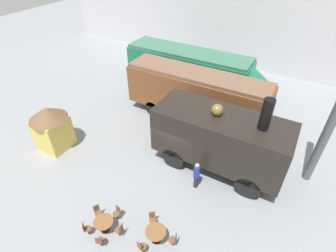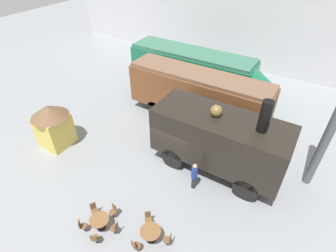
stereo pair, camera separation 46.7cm
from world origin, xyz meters
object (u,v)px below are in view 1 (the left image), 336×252
object	(u,v)px
passenger_coach_wooden	(196,93)
steam_locomotive	(220,137)
streamlined_locomotive	(196,69)
visitor_person	(196,174)
cafe_table_near	(156,233)
cafe_chair_0	(152,218)
ticket_kiosk	(51,126)
cafe_table_mid	(104,223)

from	to	relation	value
passenger_coach_wooden	steam_locomotive	bearing A→B (deg)	-50.34
streamlined_locomotive	visitor_person	distance (m)	10.68
cafe_table_near	cafe_chair_0	size ratio (longest dim) A/B	1.10
cafe_chair_0	steam_locomotive	bearing A→B (deg)	123.86
cafe_table_near	steam_locomotive	bearing A→B (deg)	83.36
streamlined_locomotive	cafe_chair_0	distance (m)	13.39
steam_locomotive	cafe_table_near	world-z (taller)	steam_locomotive
cafe_chair_0	ticket_kiosk	xyz separation A→B (m)	(-8.59, 1.76, 1.16)
visitor_person	streamlined_locomotive	bearing A→B (deg)	115.02
streamlined_locomotive	cafe_chair_0	bearing A→B (deg)	-74.04
cafe_table_mid	visitor_person	size ratio (longest dim) A/B	0.52
passenger_coach_wooden	ticket_kiosk	size ratio (longest dim) A/B	3.41
passenger_coach_wooden	steam_locomotive	world-z (taller)	steam_locomotive
passenger_coach_wooden	cafe_table_near	distance (m)	10.22
cafe_table_mid	ticket_kiosk	bearing A→B (deg)	155.03
cafe_chair_0	cafe_table_near	bearing A→B (deg)	-0.00
passenger_coach_wooden	steam_locomotive	xyz separation A→B (m)	(3.25, -3.92, 0.07)
passenger_coach_wooden	cafe_chair_0	bearing A→B (deg)	-77.69
streamlined_locomotive	ticket_kiosk	size ratio (longest dim) A/B	4.17
passenger_coach_wooden	cafe_chair_0	xyz separation A→B (m)	(1.99, -9.13, -1.71)
cafe_table_near	ticket_kiosk	xyz separation A→B (m)	(-9.16, 2.39, 1.07)
passenger_coach_wooden	cafe_table_mid	distance (m)	10.64
passenger_coach_wooden	cafe_table_mid	xyz separation A→B (m)	(0.17, -10.51, -1.65)
steam_locomotive	cafe_table_near	size ratio (longest dim) A/B	7.70
steam_locomotive	cafe_table_mid	distance (m)	7.48
passenger_coach_wooden	cafe_table_mid	bearing A→B (deg)	-89.05
steam_locomotive	cafe_table_mid	xyz separation A→B (m)	(-3.07, -6.60, -1.72)
cafe_table_near	cafe_chair_0	distance (m)	0.86
cafe_table_mid	ticket_kiosk	distance (m)	7.55
cafe_table_near	passenger_coach_wooden	bearing A→B (deg)	104.75
cafe_table_near	cafe_table_mid	bearing A→B (deg)	-162.38
passenger_coach_wooden	visitor_person	size ratio (longest dim) A/B	5.69
cafe_table_mid	visitor_person	bearing A→B (deg)	59.72
passenger_coach_wooden	cafe_table_near	size ratio (longest dim) A/B	10.65
passenger_coach_wooden	ticket_kiosk	bearing A→B (deg)	-131.86
cafe_chair_0	streamlined_locomotive	bearing A→B (deg)	153.37
streamlined_locomotive	cafe_table_mid	world-z (taller)	streamlined_locomotive
passenger_coach_wooden	cafe_table_mid	size ratio (longest dim) A/B	11.02
streamlined_locomotive	steam_locomotive	size ratio (longest dim) A/B	1.69
cafe_table_near	cafe_table_mid	size ratio (longest dim) A/B	1.04
streamlined_locomotive	ticket_kiosk	world-z (taller)	streamlined_locomotive
steam_locomotive	cafe_table_mid	bearing A→B (deg)	-114.98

